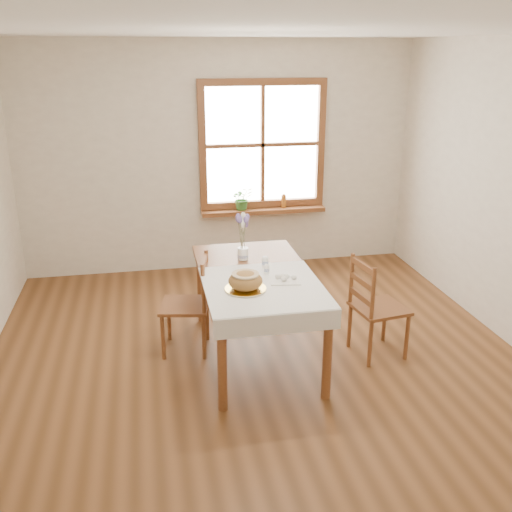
{
  "coord_description": "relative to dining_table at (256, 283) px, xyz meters",
  "views": [
    {
      "loc": [
        -0.83,
        -3.96,
        2.47
      ],
      "look_at": [
        0.0,
        0.3,
        0.9
      ],
      "focal_mm": 40.0,
      "sensor_mm": 36.0,
      "label": 1
    }
  ],
  "objects": [
    {
      "name": "amber_bottle",
      "position": [
        0.74,
        2.1,
        0.13
      ],
      "size": [
        0.06,
        0.06,
        0.17
      ],
      "primitive_type": "cylinder",
      "rotation": [
        0.0,
        0.0,
        -0.0
      ],
      "color": "#B26520",
      "rests_on": "window_sill"
    },
    {
      "name": "ground",
      "position": [
        0.0,
        -0.3,
        -0.66
      ],
      "size": [
        5.0,
        5.0,
        0.0
      ],
      "primitive_type": "plane",
      "color": "brown",
      "rests_on": "ground"
    },
    {
      "name": "salt_shaker",
      "position": [
        0.08,
        -0.05,
        0.14
      ],
      "size": [
        0.05,
        0.05,
        0.08
      ],
      "primitive_type": "cylinder",
      "rotation": [
        0.0,
        0.0,
        -0.3
      ],
      "color": "white",
      "rests_on": "table_linen"
    },
    {
      "name": "flower_vase",
      "position": [
        -0.05,
        0.33,
        0.14
      ],
      "size": [
        0.12,
        0.12,
        0.1
      ],
      "primitive_type": "cylinder",
      "rotation": [
        0.0,
        0.0,
        -0.34
      ],
      "color": "white",
      "rests_on": "dining_table"
    },
    {
      "name": "room_walls",
      "position": [
        0.0,
        -0.3,
        1.04
      ],
      "size": [
        4.6,
        5.1,
        2.65
      ],
      "color": "white",
      "rests_on": "ground"
    },
    {
      "name": "pepper_shaker",
      "position": [
        0.1,
        0.09,
        0.15
      ],
      "size": [
        0.06,
        0.06,
        0.1
      ],
      "primitive_type": "cylinder",
      "rotation": [
        0.0,
        0.0,
        -0.1
      ],
      "color": "white",
      "rests_on": "table_linen"
    },
    {
      "name": "window_sill",
      "position": [
        0.5,
        2.1,
        0.03
      ],
      "size": [
        1.46,
        0.2,
        0.05
      ],
      "color": "brown",
      "rests_on": "ground"
    },
    {
      "name": "bread_loaf",
      "position": [
        -0.15,
        -0.35,
        0.18
      ],
      "size": [
        0.26,
        0.26,
        0.14
      ],
      "primitive_type": "ellipsoid",
      "color": "#A5743A",
      "rests_on": "bread_plate"
    },
    {
      "name": "window",
      "position": [
        0.5,
        2.17,
        0.79
      ],
      "size": [
        1.46,
        0.08,
        1.46
      ],
      "color": "brown",
      "rests_on": "ground"
    },
    {
      "name": "chair_right",
      "position": [
        1.03,
        -0.17,
        -0.23
      ],
      "size": [
        0.48,
        0.47,
        0.88
      ],
      "primitive_type": null,
      "rotation": [
        0.0,
        0.0,
        1.72
      ],
      "color": "brown",
      "rests_on": "ground"
    },
    {
      "name": "eggs",
      "position": [
        0.19,
        -0.23,
        0.13
      ],
      "size": [
        0.2,
        0.19,
        0.04
      ],
      "primitive_type": null,
      "rotation": [
        0.0,
        0.0,
        -0.16
      ],
      "color": "white",
      "rests_on": "egg_napkin"
    },
    {
      "name": "bread_plate",
      "position": [
        -0.15,
        -0.35,
        0.1
      ],
      "size": [
        0.38,
        0.38,
        0.02
      ],
      "primitive_type": "cylinder",
      "rotation": [
        0.0,
        0.0,
        -0.29
      ],
      "color": "white",
      "rests_on": "table_linen"
    },
    {
      "name": "egg_napkin",
      "position": [
        0.19,
        -0.23,
        0.1
      ],
      "size": [
        0.26,
        0.23,
        0.01
      ],
      "primitive_type": "cube",
      "rotation": [
        0.0,
        0.0,
        -0.16
      ],
      "color": "white",
      "rests_on": "table_linen"
    },
    {
      "name": "dining_table",
      "position": [
        0.0,
        0.0,
        0.0
      ],
      "size": [
        0.9,
        1.6,
        0.75
      ],
      "color": "brown",
      "rests_on": "ground"
    },
    {
      "name": "chair_left",
      "position": [
        -0.58,
        0.21,
        -0.24
      ],
      "size": [
        0.49,
        0.47,
        0.86
      ],
      "primitive_type": null,
      "rotation": [
        0.0,
        0.0,
        -1.77
      ],
      "color": "brown",
      "rests_on": "ground"
    },
    {
      "name": "table_linen",
      "position": [
        0.0,
        -0.3,
        0.09
      ],
      "size": [
        0.91,
        0.99,
        0.01
      ],
      "primitive_type": "cube",
      "color": "white",
      "rests_on": "dining_table"
    },
    {
      "name": "potted_plant",
      "position": [
        0.25,
        2.1,
        0.15
      ],
      "size": [
        0.28,
        0.3,
        0.21
      ],
      "primitive_type": "imported",
      "rotation": [
        0.0,
        0.0,
        0.17
      ],
      "color": "#38732E",
      "rests_on": "window_sill"
    },
    {
      "name": "lavender_bouquet",
      "position": [
        -0.05,
        0.33,
        0.35
      ],
      "size": [
        0.17,
        0.17,
        0.31
      ],
      "primitive_type": null,
      "color": "#685393",
      "rests_on": "flower_vase"
    }
  ]
}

